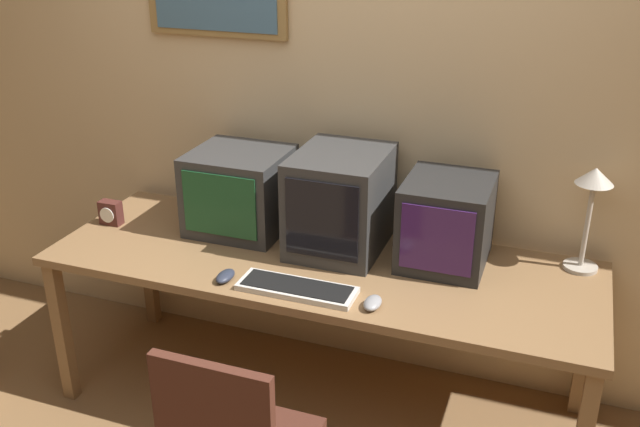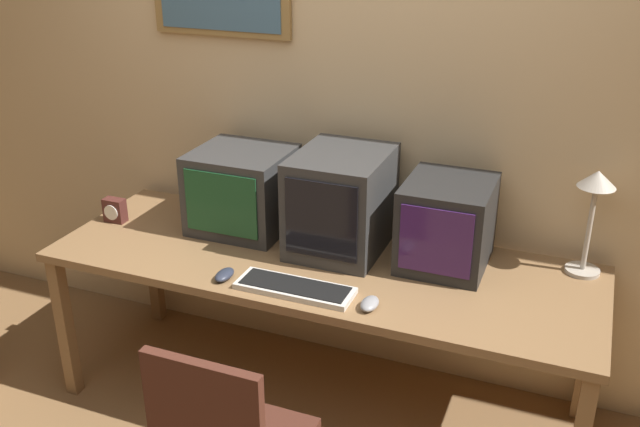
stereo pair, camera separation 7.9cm
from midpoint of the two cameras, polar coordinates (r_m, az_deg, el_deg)
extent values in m
cube|color=#D1B284|center=(3.15, 2.17, 9.17)|extent=(8.00, 0.05, 2.60)
cube|color=olive|center=(2.96, -0.77, -4.06)|extent=(2.27, 0.79, 0.04)
cube|color=olive|center=(3.40, -20.57, -8.85)|extent=(0.06, 0.06, 0.69)
cube|color=olive|center=(3.87, -14.14, -3.87)|extent=(0.06, 0.06, 0.69)
cube|color=olive|center=(3.30, 19.82, -9.84)|extent=(0.06, 0.06, 0.69)
cube|color=#333333|center=(3.19, -7.11, 1.84)|extent=(0.41, 0.39, 0.36)
cube|color=#194C28|center=(3.03, -8.80, 0.63)|extent=(0.34, 0.01, 0.28)
cube|color=#333333|center=(2.98, 0.89, 1.00)|extent=(0.37, 0.46, 0.42)
cube|color=black|center=(2.78, -0.69, -0.58)|extent=(0.30, 0.01, 0.32)
cube|color=black|center=(2.91, 9.31, -0.66)|extent=(0.34, 0.39, 0.35)
cube|color=#3D1E56|center=(2.73, 8.48, -2.15)|extent=(0.28, 0.01, 0.27)
cube|color=beige|center=(2.73, -2.69, -6.03)|extent=(0.46, 0.15, 0.02)
cube|color=black|center=(2.72, -2.70, -5.79)|extent=(0.42, 0.13, 0.00)
ellipsoid|color=gray|center=(2.62, 3.36, -7.15)|extent=(0.06, 0.11, 0.04)
ellipsoid|color=#282D3D|center=(2.83, -8.38, -4.98)|extent=(0.06, 0.11, 0.03)
cube|color=#4C231E|center=(3.40, -17.04, 0.06)|extent=(0.10, 0.05, 0.11)
cylinder|color=white|center=(3.38, -17.34, -0.14)|extent=(0.07, 0.00, 0.07)
cylinder|color=#B2A899|center=(3.06, 19.40, -4.03)|extent=(0.14, 0.14, 0.02)
cylinder|color=#B2A899|center=(2.98, 19.88, -0.82)|extent=(0.02, 0.02, 0.36)
cone|color=#B2A899|center=(2.90, 20.44, 2.83)|extent=(0.15, 0.15, 0.07)
cube|color=#472319|center=(2.22, -9.57, -16.52)|extent=(0.39, 0.04, 0.45)
camera|label=1|loc=(0.04, -90.79, -0.35)|focal=40.00mm
camera|label=2|loc=(0.04, 89.21, 0.35)|focal=40.00mm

